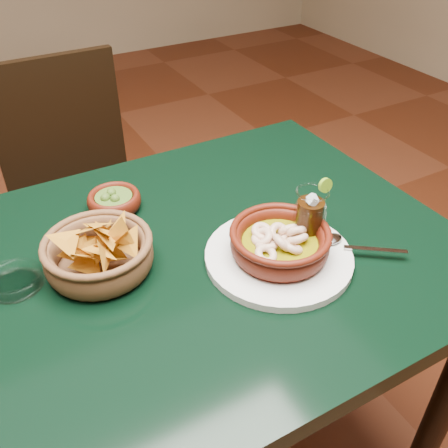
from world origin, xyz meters
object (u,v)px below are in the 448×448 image
dining_table (158,303)px  shrimp_plate (280,246)px  cola_drink (309,221)px  dining_chair (81,195)px  chip_basket (99,253)px

dining_table → shrimp_plate: shrimp_plate is taller
shrimp_plate → dining_table: bearing=155.1°
shrimp_plate → cola_drink: 0.08m
dining_chair → shrimp_plate: size_ratio=2.55×
shrimp_plate → cola_drink: size_ratio=2.41×
shrimp_plate → chip_basket: 0.33m
dining_table → cola_drink: size_ratio=8.15×
dining_chair → chip_basket: dining_chair is taller
chip_basket → cola_drink: size_ratio=1.58×
shrimp_plate → chip_basket: (-0.30, 0.14, 0.00)m
dining_chair → chip_basket: 0.74m
chip_basket → dining_chair: bearing=80.5°
shrimp_plate → dining_chair: bearing=103.3°
dining_table → shrimp_plate: size_ratio=3.39×
chip_basket → shrimp_plate: bearing=-24.9°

